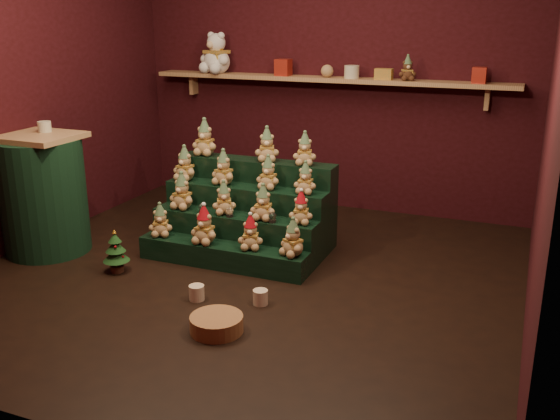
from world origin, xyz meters
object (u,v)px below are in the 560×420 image
at_px(brown_bear, 407,68).
at_px(mini_christmas_tree, 116,251).
at_px(white_bear, 216,47).
at_px(snow_globe_b, 230,212).
at_px(mug_left, 197,293).
at_px(riser_tier_front, 222,255).
at_px(snow_globe_c, 272,217).
at_px(side_table, 43,194).
at_px(mug_right, 260,297).
at_px(wicker_basket, 217,324).
at_px(snow_globe_a, 202,208).

bearing_deg(brown_bear, mini_christmas_tree, -154.28).
distance_m(white_bear, brown_bear, 1.96).
relative_size(snow_globe_b, mug_left, 0.76).
bearing_deg(mini_christmas_tree, riser_tier_front, 30.27).
relative_size(snow_globe_b, snow_globe_c, 0.97).
bearing_deg(side_table, mug_right, -6.62).
bearing_deg(snow_globe_c, mini_christmas_tree, -151.79).
height_order(riser_tier_front, wicker_basket, riser_tier_front).
bearing_deg(white_bear, mug_left, -48.87).
bearing_deg(brown_bear, riser_tier_front, -146.03).
bearing_deg(brown_bear, white_bear, 154.55).
relative_size(snow_globe_c, mug_left, 0.78).
height_order(mug_right, brown_bear, brown_bear).
bearing_deg(snow_globe_b, white_bear, 120.06).
bearing_deg(white_bear, snow_globe_b, -42.62).
relative_size(snow_globe_c, wicker_basket, 0.25).
bearing_deg(mug_left, wicker_basket, -45.73).
distance_m(mug_left, brown_bear, 2.87).
relative_size(snow_globe_b, mug_right, 0.78).
bearing_deg(side_table, snow_globe_c, 12.77).
bearing_deg(mug_left, brown_bear, 68.77).
xyz_separation_m(side_table, brown_bear, (2.54, 1.98, 0.94)).
relative_size(wicker_basket, white_bear, 0.65).
bearing_deg(mug_left, side_table, 167.28).
distance_m(snow_globe_c, side_table, 1.92).
relative_size(mug_right, wicker_basket, 0.31).
distance_m(snow_globe_a, white_bear, 2.08).
distance_m(snow_globe_c, mini_christmas_tree, 1.23).
bearing_deg(snow_globe_b, wicker_basket, -67.53).
height_order(mug_right, wicker_basket, wicker_basket).
bearing_deg(snow_globe_c, wicker_basket, -85.16).
bearing_deg(wicker_basket, side_table, 159.99).
bearing_deg(wicker_basket, snow_globe_c, 94.84).
relative_size(snow_globe_b, side_table, 0.08).
bearing_deg(white_bear, brown_bear, 17.32).
xyz_separation_m(side_table, mug_left, (1.62, -0.37, -0.44)).
xyz_separation_m(snow_globe_a, wicker_basket, (0.71, -1.12, -0.35)).
xyz_separation_m(snow_globe_a, white_bear, (-0.67, 1.58, 1.18)).
height_order(snow_globe_c, white_bear, white_bear).
bearing_deg(mini_christmas_tree, wicker_basket, -25.46).
bearing_deg(side_table, snow_globe_b, 15.65).
xyz_separation_m(side_table, white_bear, (0.59, 1.98, 1.09)).
relative_size(snow_globe_b, wicker_basket, 0.24).
height_order(snow_globe_a, wicker_basket, snow_globe_a).
distance_m(riser_tier_front, side_table, 1.58).
distance_m(snow_globe_a, side_table, 1.32).
bearing_deg(riser_tier_front, mini_christmas_tree, -149.73).
relative_size(snow_globe_a, snow_globe_b, 0.99).
distance_m(snow_globe_b, wicker_basket, 1.26).
bearing_deg(brown_bear, mug_right, -127.43).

